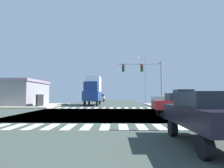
{
  "coord_description": "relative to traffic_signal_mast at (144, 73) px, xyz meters",
  "views": [
    {
      "loc": [
        1.84,
        -17.69,
        1.77
      ],
      "look_at": [
        1.38,
        5.27,
        3.07
      ],
      "focal_mm": 30.08,
      "sensor_mm": 36.0,
      "label": 1
    }
  ],
  "objects": [
    {
      "name": "sedan_nearside_1",
      "position": [
        -7.67,
        23.99,
        -3.52
      ],
      "size": [
        1.8,
        4.3,
        1.88
      ],
      "rotation": [
        0.0,
        0.0,
        3.14
      ],
      "color": "black",
      "rests_on": "ground"
    },
    {
      "name": "sedan_queued_2",
      "position": [
        -0.67,
        -18.27,
        -3.52
      ],
      "size": [
        1.8,
        4.3,
        1.88
      ],
      "color": "black",
      "rests_on": "ground"
    },
    {
      "name": "sedan_leading_3",
      "position": [
        1.16,
        -10.81,
        -3.52
      ],
      "size": [
        4.3,
        1.8,
        1.88
      ],
      "rotation": [
        0.0,
        0.0,
        1.57
      ],
      "color": "black",
      "rests_on": "ground"
    },
    {
      "name": "sidewalk_corner_ne",
      "position": [
        7.33,
        4.69,
        -4.57
      ],
      "size": [
        12.0,
        12.0,
        0.14
      ],
      "color": "gray",
      "rests_on": "ground"
    },
    {
      "name": "street_lamp",
      "position": [
        2.05,
        13.28,
        0.89
      ],
      "size": [
        1.78,
        0.32,
        9.42
      ],
      "color": "gray",
      "rests_on": "ground"
    },
    {
      "name": "crosswalk_far",
      "position": [
        -5.92,
        -0.01,
        -4.63
      ],
      "size": [
        13.5,
        2.0,
        0.01
      ],
      "color": "white",
      "rests_on": "ground"
    },
    {
      "name": "box_truck_farside_1",
      "position": [
        -7.67,
        6.55,
        -2.07
      ],
      "size": [
        2.4,
        7.2,
        4.85
      ],
      "rotation": [
        0.0,
        0.0,
        3.14
      ],
      "color": "black",
      "rests_on": "ground"
    },
    {
      "name": "ground",
      "position": [
        -5.67,
        -7.31,
        -4.66
      ],
      "size": [
        90.0,
        90.0,
        0.05
      ],
      "color": "#333C37"
    },
    {
      "name": "pickup_crossing_1",
      "position": [
        3.05,
        -3.81,
        -3.34
      ],
      "size": [
        5.1,
        2.0,
        2.35
      ],
      "rotation": [
        0.0,
        0.0,
        4.71
      ],
      "color": "black",
      "rests_on": "ground"
    },
    {
      "name": "crosswalk_near",
      "position": [
        -5.92,
        -14.61,
        -4.63
      ],
      "size": [
        13.5,
        2.0,
        0.01
      ],
      "color": "white",
      "rests_on": "ground"
    },
    {
      "name": "sidewalk_corner_nw",
      "position": [
        -18.67,
        4.69,
        -4.57
      ],
      "size": [
        12.0,
        12.0,
        0.14
      ],
      "color": "gray",
      "rests_on": "ground"
    },
    {
      "name": "traffic_signal_mast",
      "position": [
        0.0,
        0.0,
        0.0
      ],
      "size": [
        5.88,
        0.55,
        6.31
      ],
      "color": "gray",
      "rests_on": "ground"
    }
  ]
}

